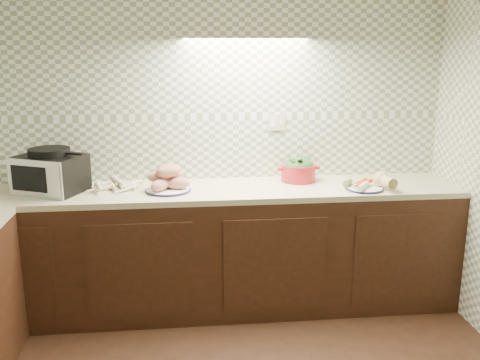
{
  "coord_description": "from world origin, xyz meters",
  "views": [
    {
      "loc": [
        -0.15,
        -2.12,
        1.88
      ],
      "look_at": [
        0.22,
        1.25,
        1.02
      ],
      "focal_mm": 40.0,
      "sensor_mm": 36.0,
      "label": 1
    }
  ],
  "objects": [
    {
      "name": "onion_bowl",
      "position": [
        -0.27,
        1.62,
        0.94
      ],
      "size": [
        0.15,
        0.15,
        0.11
      ],
      "color": "black",
      "rests_on": "counter"
    },
    {
      "name": "counter",
      "position": [
        -0.68,
        0.68,
        0.45
      ],
      "size": [
        3.6,
        3.6,
        0.9
      ],
      "color": "black",
      "rests_on": "ground"
    },
    {
      "name": "dutch_oven",
      "position": [
        0.69,
        1.65,
        0.99
      ],
      "size": [
        0.32,
        0.27,
        0.18
      ],
      "rotation": [
        0.0,
        0.0,
        0.08
      ],
      "color": "#AC1D22",
      "rests_on": "counter"
    },
    {
      "name": "veg_plate",
      "position": [
        1.16,
        1.37,
        0.94
      ],
      "size": [
        0.33,
        0.27,
        0.12
      ],
      "rotation": [
        0.0,
        0.0,
        -0.01
      ],
      "color": "#141246",
      "rests_on": "counter"
    },
    {
      "name": "sweet_potato_plate",
      "position": [
        -0.26,
        1.47,
        0.97
      ],
      "size": [
        0.32,
        0.31,
        0.19
      ],
      "rotation": [
        0.0,
        0.0,
        0.42
      ],
      "color": "#141246",
      "rests_on": "counter"
    },
    {
      "name": "toaster_oven",
      "position": [
        -1.05,
        1.53,
        1.04
      ],
      "size": [
        0.52,
        0.48,
        0.3
      ],
      "rotation": [
        0.0,
        0.0,
        -0.43
      ],
      "color": "black",
      "rests_on": "counter"
    },
    {
      "name": "parsnip_pile",
      "position": [
        -0.64,
        1.53,
        0.93
      ],
      "size": [
        0.38,
        0.37,
        0.08
      ],
      "color": "beige",
      "rests_on": "counter"
    },
    {
      "name": "room",
      "position": [
        0.0,
        0.0,
        1.63
      ],
      "size": [
        3.6,
        3.6,
        2.6
      ],
      "color": "black",
      "rests_on": "ground"
    }
  ]
}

